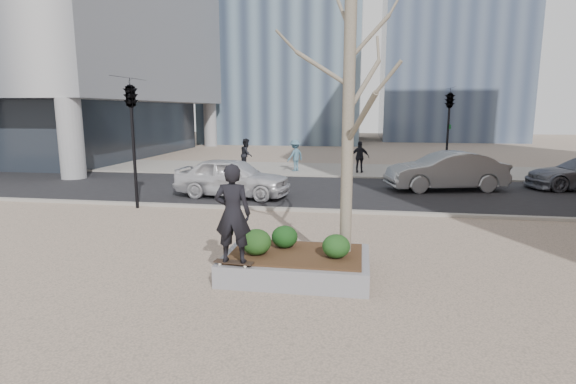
% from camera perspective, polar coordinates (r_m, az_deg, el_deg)
% --- Properties ---
extents(ground, '(120.00, 120.00, 0.00)m').
position_cam_1_polar(ground, '(9.77, -4.87, -10.13)').
color(ground, tan).
rests_on(ground, ground).
extents(street, '(60.00, 8.00, 0.02)m').
position_cam_1_polar(street, '(19.31, 2.37, 0.21)').
color(street, black).
rests_on(street, ground).
extents(far_sidewalk, '(60.00, 6.00, 0.02)m').
position_cam_1_polar(far_sidewalk, '(26.19, 4.23, 2.88)').
color(far_sidewalk, gray).
rests_on(far_sidewalk, ground).
extents(planter, '(3.00, 2.00, 0.45)m').
position_cam_1_polar(planter, '(9.51, 1.04, -9.23)').
color(planter, gray).
rests_on(planter, ground).
extents(planter_mulch, '(2.70, 1.70, 0.04)m').
position_cam_1_polar(planter_mulch, '(9.43, 1.05, -7.83)').
color(planter_mulch, '#382314').
rests_on(planter_mulch, planter).
extents(sycamore_tree, '(2.80, 2.80, 6.60)m').
position_cam_1_polar(sycamore_tree, '(9.18, 7.74, 12.62)').
color(sycamore_tree, gray).
rests_on(sycamore_tree, planter_mulch).
extents(shrub_left, '(0.62, 0.62, 0.53)m').
position_cam_1_polar(shrub_left, '(9.26, -4.05, -6.35)').
color(shrub_left, '#143F16').
rests_on(shrub_left, planter_mulch).
extents(shrub_middle, '(0.56, 0.56, 0.48)m').
position_cam_1_polar(shrub_middle, '(9.70, -0.44, -5.70)').
color(shrub_middle, '#133A12').
rests_on(shrub_middle, planter_mulch).
extents(shrub_right, '(0.56, 0.56, 0.48)m').
position_cam_1_polar(shrub_right, '(9.10, 6.13, -6.86)').
color(shrub_right, '#123A16').
rests_on(shrub_right, planter_mulch).
extents(skateboard, '(0.80, 0.28, 0.08)m').
position_cam_1_polar(skateboard, '(8.86, -6.90, -8.99)').
color(skateboard, black).
rests_on(skateboard, planter).
extents(skateboarder, '(0.72, 0.49, 1.91)m').
position_cam_1_polar(skateboarder, '(8.59, -7.04, -2.74)').
color(skateboarder, black).
rests_on(skateboarder, skateboard).
extents(police_car, '(4.73, 2.31, 1.55)m').
position_cam_1_polar(police_car, '(17.86, -7.06, 1.87)').
color(police_car, silver).
rests_on(police_car, street).
extents(car_silver, '(5.24, 2.87, 1.64)m').
position_cam_1_polar(car_silver, '(20.39, 19.39, 2.53)').
color(car_silver, gray).
rests_on(car_silver, street).
extents(pedestrian_a, '(0.72, 0.90, 1.79)m').
position_cam_1_polar(pedestrian_a, '(25.85, -5.28, 4.79)').
color(pedestrian_a, black).
rests_on(pedestrian_a, far_sidewalk).
extents(pedestrian_b, '(1.18, 1.30, 1.75)m').
position_cam_1_polar(pedestrian_b, '(25.27, 0.91, 4.66)').
color(pedestrian_b, '#44677B').
rests_on(pedestrian_b, far_sidewalk).
extents(pedestrian_c, '(1.05, 0.55, 1.71)m').
position_cam_1_polar(pedestrian_c, '(24.89, 9.13, 4.40)').
color(pedestrian_c, black).
rests_on(pedestrian_c, far_sidewalk).
extents(traffic_light_near, '(0.60, 2.48, 4.50)m').
position_cam_1_polar(traffic_light_near, '(16.47, -19.02, 5.75)').
color(traffic_light_near, black).
rests_on(traffic_light_near, ground).
extents(traffic_light_far, '(0.60, 2.48, 4.50)m').
position_cam_1_polar(traffic_light_far, '(23.87, 19.62, 6.98)').
color(traffic_light_far, black).
rests_on(traffic_light_far, ground).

